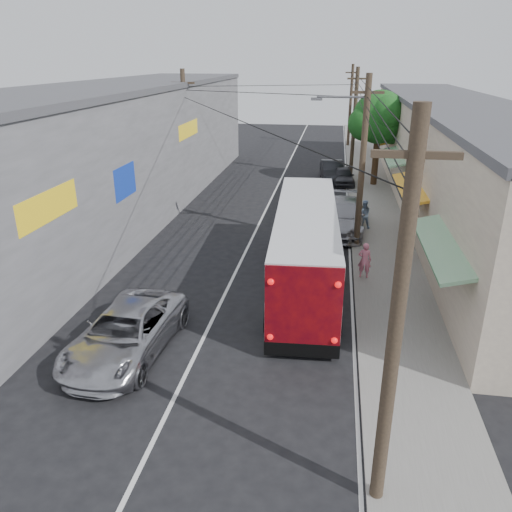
{
  "coord_description": "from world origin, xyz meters",
  "views": [
    {
      "loc": [
        3.94,
        -10.14,
        8.62
      ],
      "look_at": [
        1.27,
        6.78,
        1.77
      ],
      "focal_mm": 35.0,
      "sensor_mm": 36.0,
      "label": 1
    }
  ],
  "objects_px": {
    "parked_car_mid": "(343,176)",
    "coach_bus": "(305,247)",
    "jeepney": "(126,333)",
    "pedestrian_far": "(364,214)",
    "parked_car_far": "(332,171)",
    "parked_suv": "(343,216)",
    "pedestrian_near": "(365,260)"
  },
  "relations": [
    {
      "from": "parked_car_far",
      "to": "pedestrian_near",
      "type": "bearing_deg",
      "value": -91.2
    },
    {
      "from": "parked_car_far",
      "to": "pedestrian_far",
      "type": "xyz_separation_m",
      "value": [
        1.84,
        -11.36,
        0.16
      ]
    },
    {
      "from": "parked_car_mid",
      "to": "pedestrian_far",
      "type": "xyz_separation_m",
      "value": [
        1.04,
        -10.21,
        0.24
      ]
    },
    {
      "from": "coach_bus",
      "to": "parked_car_far",
      "type": "distance_m",
      "value": 18.79
    },
    {
      "from": "parked_car_mid",
      "to": "pedestrian_far",
      "type": "relative_size",
      "value": 2.47
    },
    {
      "from": "coach_bus",
      "to": "pedestrian_far",
      "type": "relative_size",
      "value": 7.32
    },
    {
      "from": "parked_car_mid",
      "to": "pedestrian_near",
      "type": "height_order",
      "value": "pedestrian_near"
    },
    {
      "from": "parked_suv",
      "to": "pedestrian_far",
      "type": "relative_size",
      "value": 3.68
    },
    {
      "from": "jeepney",
      "to": "parked_car_far",
      "type": "relative_size",
      "value": 1.21
    },
    {
      "from": "coach_bus",
      "to": "parked_car_mid",
      "type": "xyz_separation_m",
      "value": [
        1.6,
        17.61,
        -1.01
      ]
    },
    {
      "from": "parked_car_far",
      "to": "pedestrian_far",
      "type": "height_order",
      "value": "pedestrian_far"
    },
    {
      "from": "parked_car_far",
      "to": "pedestrian_near",
      "type": "xyz_separation_m",
      "value": [
        1.6,
        -17.88,
        0.14
      ]
    },
    {
      "from": "jeepney",
      "to": "parked_car_mid",
      "type": "xyz_separation_m",
      "value": [
        6.71,
        23.56,
        -0.1
      ]
    },
    {
      "from": "jeepney",
      "to": "pedestrian_near",
      "type": "height_order",
      "value": "pedestrian_near"
    },
    {
      "from": "coach_bus",
      "to": "pedestrian_near",
      "type": "height_order",
      "value": "coach_bus"
    },
    {
      "from": "parked_car_far",
      "to": "pedestrian_far",
      "type": "distance_m",
      "value": 11.51
    },
    {
      "from": "parked_car_mid",
      "to": "coach_bus",
      "type": "bearing_deg",
      "value": -99.51
    },
    {
      "from": "parked_suv",
      "to": "parked_car_mid",
      "type": "distance_m",
      "value": 10.56
    },
    {
      "from": "coach_bus",
      "to": "parked_suv",
      "type": "relative_size",
      "value": 1.99
    },
    {
      "from": "coach_bus",
      "to": "pedestrian_near",
      "type": "distance_m",
      "value": 2.67
    },
    {
      "from": "parked_car_mid",
      "to": "parked_car_far",
      "type": "bearing_deg",
      "value": 120.59
    },
    {
      "from": "pedestrian_near",
      "to": "pedestrian_far",
      "type": "height_order",
      "value": "pedestrian_far"
    },
    {
      "from": "parked_suv",
      "to": "coach_bus",
      "type": "bearing_deg",
      "value": -99.19
    },
    {
      "from": "jeepney",
      "to": "parked_suv",
      "type": "relative_size",
      "value": 0.95
    },
    {
      "from": "coach_bus",
      "to": "parked_suv",
      "type": "height_order",
      "value": "coach_bus"
    },
    {
      "from": "pedestrian_near",
      "to": "parked_suv",
      "type": "bearing_deg",
      "value": -76.11
    },
    {
      "from": "parked_car_mid",
      "to": "pedestrian_near",
      "type": "xyz_separation_m",
      "value": [
        0.8,
        -16.73,
        0.23
      ]
    },
    {
      "from": "jeepney",
      "to": "pedestrian_far",
      "type": "xyz_separation_m",
      "value": [
        7.74,
        13.35,
        0.14
      ]
    },
    {
      "from": "coach_bus",
      "to": "parked_car_mid",
      "type": "bearing_deg",
      "value": 81.81
    },
    {
      "from": "coach_bus",
      "to": "jeepney",
      "type": "height_order",
      "value": "coach_bus"
    },
    {
      "from": "parked_car_far",
      "to": "parked_car_mid",
      "type": "bearing_deg",
      "value": -61.43
    },
    {
      "from": "pedestrian_near",
      "to": "pedestrian_far",
      "type": "bearing_deg",
      "value": -86.17
    }
  ]
}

